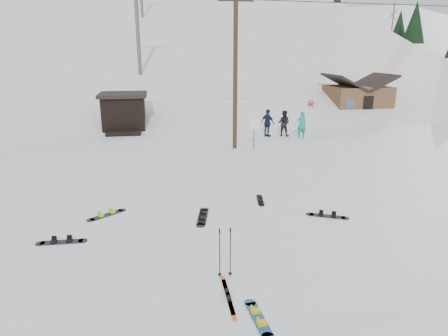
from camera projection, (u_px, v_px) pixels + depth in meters
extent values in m
plane|color=white|center=(260.00, 271.00, 10.85)|extent=(200.00, 200.00, 0.00)
cube|color=white|center=(176.00, 161.00, 66.27)|extent=(60.00, 85.24, 65.97)
cube|color=white|center=(403.00, 153.00, 67.26)|extent=(45.66, 93.98, 54.59)
cylinder|color=#3A2819|center=(235.00, 73.00, 23.12)|extent=(0.26, 0.26, 9.00)
cube|color=#3A2819|center=(236.00, 0.00, 22.01)|extent=(2.00, 0.12, 0.12)
cylinder|color=#595B60|center=(254.00, 134.00, 23.94)|extent=(0.07, 0.07, 1.80)
cube|color=white|center=(254.00, 124.00, 23.72)|extent=(0.50, 0.04, 0.60)
cube|color=black|center=(124.00, 113.00, 29.56)|extent=(3.00, 3.00, 2.50)
cube|color=black|center=(123.00, 95.00, 29.17)|extent=(3.40, 3.40, 0.25)
cube|color=black|center=(124.00, 133.00, 28.17)|extent=(2.40, 1.20, 0.30)
cylinder|color=#595B60|center=(138.00, 33.00, 36.52)|extent=(0.36, 0.36, 8.00)
cube|color=brown|center=(357.00, 101.00, 35.53)|extent=(5.00, 4.00, 2.70)
cube|color=black|center=(344.00, 82.00, 34.83)|extent=(2.69, 4.40, 1.43)
cube|color=black|center=(373.00, 82.00, 35.25)|extent=(2.69, 4.40, 1.43)
cube|color=black|center=(368.00, 107.00, 33.69)|extent=(0.90, 0.06, 1.90)
cube|color=#175496|center=(259.00, 319.00, 8.90)|extent=(0.38, 1.22, 0.02)
cylinder|color=#175496|center=(250.00, 303.00, 9.46)|extent=(0.28, 0.28, 0.02)
cube|color=#DCB40B|center=(255.00, 311.00, 9.09)|extent=(0.21, 0.17, 0.08)
cube|color=#DCB40B|center=(262.00, 323.00, 8.69)|extent=(0.21, 0.17, 0.08)
cube|color=red|center=(229.00, 299.00, 9.63)|extent=(0.12, 1.65, 0.02)
cube|color=black|center=(229.00, 297.00, 9.62)|extent=(0.09, 0.30, 0.07)
cube|color=red|center=(228.00, 294.00, 9.79)|extent=(0.12, 1.65, 0.02)
cube|color=black|center=(228.00, 293.00, 9.78)|extent=(0.09, 0.30, 0.07)
cylinder|color=black|center=(220.00, 254.00, 10.39)|extent=(0.03, 0.03, 1.35)
cylinder|color=black|center=(220.00, 274.00, 10.57)|extent=(0.10, 0.10, 0.01)
cylinder|color=black|center=(220.00, 231.00, 10.21)|extent=(0.04, 0.04, 0.12)
cylinder|color=black|center=(230.00, 253.00, 10.44)|extent=(0.03, 0.03, 1.35)
cylinder|color=black|center=(230.00, 273.00, 10.61)|extent=(0.10, 0.10, 0.01)
cylinder|color=black|center=(230.00, 230.00, 10.25)|extent=(0.04, 0.04, 0.12)
cube|color=black|center=(62.00, 242.00, 12.45)|extent=(1.28, 0.32, 0.03)
cylinder|color=black|center=(83.00, 241.00, 12.54)|extent=(0.29, 0.29, 0.03)
cylinder|color=black|center=(40.00, 243.00, 12.36)|extent=(0.29, 0.29, 0.03)
cube|color=black|center=(69.00, 240.00, 12.47)|extent=(0.16, 0.21, 0.08)
cube|color=black|center=(54.00, 241.00, 12.40)|extent=(0.16, 0.21, 0.08)
cube|color=black|center=(203.00, 217.00, 14.31)|extent=(0.60, 1.44, 0.03)
cylinder|color=black|center=(204.00, 210.00, 14.98)|extent=(0.32, 0.32, 0.03)
cylinder|color=black|center=(201.00, 225.00, 13.64)|extent=(0.32, 0.32, 0.03)
cube|color=black|center=(203.00, 213.00, 14.53)|extent=(0.26, 0.22, 0.09)
cube|color=black|center=(202.00, 218.00, 14.05)|extent=(0.26, 0.22, 0.09)
cube|color=black|center=(107.00, 215.00, 14.49)|extent=(1.20, 0.98, 0.03)
cylinder|color=black|center=(122.00, 210.00, 14.93)|extent=(0.29, 0.29, 0.03)
cylinder|color=black|center=(91.00, 220.00, 14.06)|extent=(0.29, 0.29, 0.03)
cube|color=#80D318|center=(112.00, 212.00, 14.63)|extent=(0.25, 0.26, 0.08)
cube|color=#80D318|center=(101.00, 215.00, 14.32)|extent=(0.25, 0.26, 0.08)
cube|color=black|center=(327.00, 216.00, 14.39)|extent=(1.24, 0.79, 0.03)
cylinder|color=black|center=(345.00, 218.00, 14.23)|extent=(0.28, 0.28, 0.03)
cylinder|color=black|center=(310.00, 214.00, 14.56)|extent=(0.28, 0.28, 0.03)
cube|color=black|center=(334.00, 215.00, 14.32)|extent=(0.23, 0.25, 0.08)
cube|color=black|center=(321.00, 214.00, 14.44)|extent=(0.23, 0.25, 0.08)
cube|color=black|center=(260.00, 200.00, 15.90)|extent=(0.41, 1.08, 0.02)
cylinder|color=black|center=(259.00, 196.00, 16.40)|extent=(0.24, 0.24, 0.02)
cylinder|color=black|center=(262.00, 205.00, 15.40)|extent=(0.24, 0.24, 0.02)
cube|color=black|center=(260.00, 198.00, 16.07)|extent=(0.19, 0.16, 0.07)
cube|color=black|center=(261.00, 201.00, 15.71)|extent=(0.19, 0.16, 0.07)
imported|color=#0E8C7D|center=(301.00, 125.00, 27.03)|extent=(0.67, 0.46, 1.79)
imported|color=black|center=(284.00, 123.00, 27.62)|extent=(1.10, 1.04, 1.79)
imported|color=#E04F79|center=(310.00, 110.00, 33.74)|extent=(1.22, 0.82, 1.75)
imported|color=#161D39|center=(268.00, 123.00, 27.37)|extent=(1.02, 1.18, 1.90)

